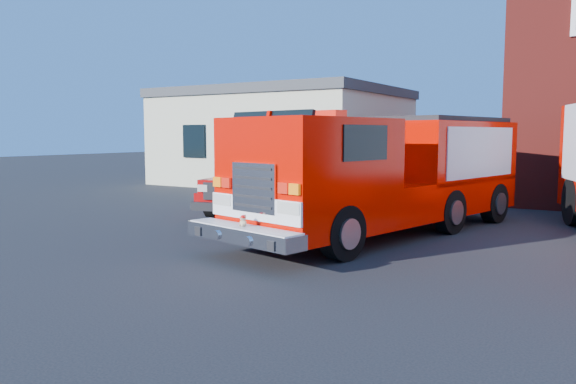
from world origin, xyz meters
The scene contains 4 objects.
ground centered at (0.00, 0.00, 0.00)m, with size 100.00×100.00×0.00m, color black.
side_building centered at (-9.00, 13.00, 2.20)m, with size 10.20×8.20×4.35m.
fire_engine centered at (0.30, 2.80, 1.42)m, with size 4.40×9.23×2.74m.
pickup_truck centered at (-4.24, 4.47, 0.87)m, with size 3.19×5.91×1.83m.
Camera 1 is at (5.07, -9.41, 2.30)m, focal length 35.00 mm.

